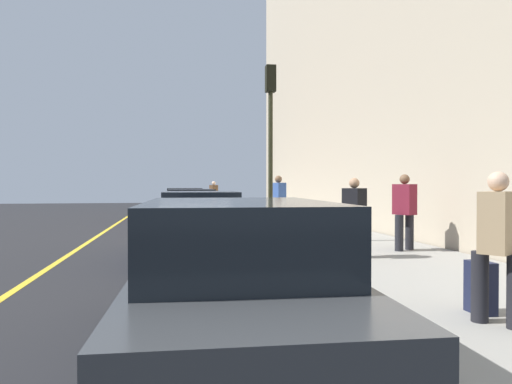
# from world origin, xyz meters

# --- Properties ---
(ground_plane) EXTENTS (56.00, 56.00, 0.00)m
(ground_plane) POSITION_xyz_m (0.00, 0.00, 0.00)
(ground_plane) COLOR black
(sidewalk) EXTENTS (28.00, 4.60, 0.15)m
(sidewalk) POSITION_xyz_m (0.00, -3.30, 0.07)
(sidewalk) COLOR gray
(sidewalk) RESTS_ON ground
(building_facade) EXTENTS (32.00, 0.80, 15.00)m
(building_facade) POSITION_xyz_m (0.00, -6.05, 7.50)
(building_facade) COLOR tan
(building_facade) RESTS_ON ground
(lane_stripe_centre) EXTENTS (28.00, 0.14, 0.01)m
(lane_stripe_centre) POSITION_xyz_m (0.00, 3.20, 0.00)
(lane_stripe_centre) COLOR gold
(lane_stripe_centre) RESTS_ON ground
(parked_car_charcoal) EXTENTS (4.73, 2.02, 1.51)m
(parked_car_charcoal) POSITION_xyz_m (-12.35, 0.14, 0.76)
(parked_car_charcoal) COLOR black
(parked_car_charcoal) RESTS_ON ground
(parked_car_navy) EXTENTS (4.58, 2.03, 1.51)m
(parked_car_navy) POSITION_xyz_m (-6.01, 0.13, 0.76)
(parked_car_navy) COLOR black
(parked_car_navy) RESTS_ON ground
(parked_car_maroon) EXTENTS (4.26, 1.94, 1.51)m
(parked_car_maroon) POSITION_xyz_m (0.36, 0.17, 0.76)
(parked_car_maroon) COLOR black
(parked_car_maroon) RESTS_ON ground
(parked_car_red) EXTENTS (4.77, 1.93, 1.51)m
(parked_car_red) POSITION_xyz_m (6.28, 0.30, 0.76)
(parked_car_red) COLOR black
(parked_car_red) RESTS_ON ground
(pedestrian_tan_coat) EXTENTS (0.49, 0.53, 1.65)m
(pedestrian_tan_coat) POSITION_xyz_m (-12.23, -2.72, 1.03)
(pedestrian_tan_coat) COLOR black
(pedestrian_tan_coat) RESTS_ON sidewalk
(pedestrian_blue_coat) EXTENTS (0.57, 0.58, 1.82)m
(pedestrian_blue_coat) POSITION_xyz_m (-1.43, -2.69, 1.12)
(pedestrian_blue_coat) COLOR black
(pedestrian_blue_coat) RESTS_ON sidewalk
(pedestrian_black_coat) EXTENTS (0.53, 0.51, 1.66)m
(pedestrian_black_coat) POSITION_xyz_m (-7.48, -2.97, 1.03)
(pedestrian_black_coat) COLOR black
(pedestrian_black_coat) RESTS_ON sidewalk
(pedestrian_burgundy_coat) EXTENTS (0.56, 0.54, 1.76)m
(pedestrian_burgundy_coat) POSITION_xyz_m (-6.67, -4.51, 1.09)
(pedestrian_burgundy_coat) COLOR black
(pedestrian_burgundy_coat) RESTS_ON sidewalk
(pedestrian_brown_coat) EXTENTS (0.53, 0.55, 1.74)m
(pedestrian_brown_coat) POSITION_xyz_m (11.67, -1.57, 1.08)
(pedestrian_brown_coat) COLOR black
(pedestrian_brown_coat) RESTS_ON sidewalk
(traffic_light_pole) EXTENTS (0.35, 0.26, 4.68)m
(traffic_light_pole) POSITION_xyz_m (-4.50, -1.79, 3.29)
(traffic_light_pole) COLOR #2D2D19
(traffic_light_pole) RESTS_ON sidewalk
(rolling_suitcase) EXTENTS (0.34, 0.22, 0.97)m
(rolling_suitcase) POSITION_xyz_m (-11.77, -2.84, 0.46)
(rolling_suitcase) COLOR #191E38
(rolling_suitcase) RESTS_ON sidewalk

